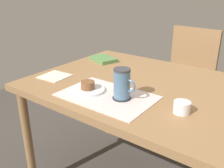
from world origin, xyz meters
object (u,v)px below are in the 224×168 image
Objects in this scene: pastry at (88,85)px; sugar_bowl at (182,107)px; pastry_plate at (88,90)px; coffee_mug at (122,83)px; dining_table at (147,96)px; small_book at (103,59)px; wooden_chair at (185,79)px.

sugar_bowl is (0.45, 0.07, -0.01)m from pastry.
coffee_mug reaches higher than pastry_plate.
sugar_bowl reaches higher than dining_table.
coffee_mug is 0.28m from sugar_bowl.
pastry is at bearing -40.21° from small_book.
pastry_plate is at bearing -40.21° from small_book.
pastry is 0.46m from sugar_bowl.
dining_table is 0.79m from wooden_chair.
wooden_chair is 1.05m from coffee_mug.
pastry_plate is (-0.19, -0.26, 0.08)m from dining_table.
sugar_bowl is at bearing 8.44° from pastry_plate.
pastry_plate is 2.45× the size of pastry.
coffee_mug is at bearing -91.00° from dining_table.
sugar_bowl reaches higher than pastry_plate.
pastry_plate is 0.46m from sugar_bowl.
small_book reaches higher than pastry_plate.
dining_table is 0.28m from coffee_mug.
wooden_chair is 1.07m from pastry.
pastry is at bearing -171.29° from coffee_mug.
sugar_bowl is 0.39× the size of small_book.
dining_table is 1.38× the size of wooden_chair.
dining_table is 17.60× the size of sugar_bowl.
pastry reaches higher than dining_table.
sugar_bowl is (0.27, -0.19, 0.10)m from dining_table.
coffee_mug is (0.06, -1.01, 0.30)m from wooden_chair.
dining_table is at bearing -4.27° from small_book.
coffee_mug is 0.63m from small_book.
dining_table is at bearing 144.07° from sugar_bowl.
wooden_chair is 13.20× the size of pastry.
wooden_chair reaches higher than sugar_bowl.
wooden_chair is 1.05m from sugar_bowl.
wooden_chair is 5.39× the size of pastry_plate.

